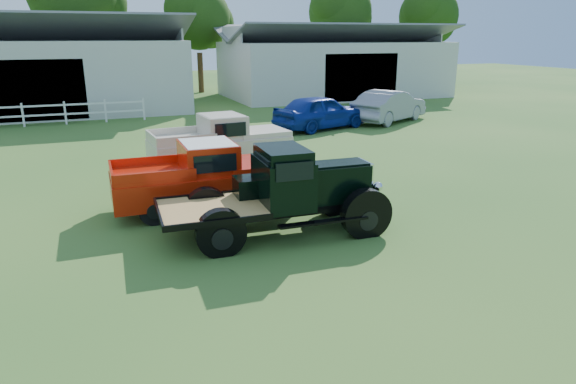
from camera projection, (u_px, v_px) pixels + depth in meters
name	position (u px, v px, depth m)	size (l,w,h in m)	color
ground	(300.00, 255.00, 10.97)	(120.00, 120.00, 0.00)	#2E5E22
shed_left	(27.00, 65.00, 30.86)	(18.80, 10.20, 5.60)	#ACACAC
shed_right	(333.00, 61.00, 39.12)	(16.80, 9.20, 5.20)	#ACACAC
fence_rail	(1.00, 116.00, 25.82)	(14.20, 0.16, 1.20)	white
tree_b	(75.00, 18.00, 38.17)	(6.90, 6.90, 11.50)	#1C390B
tree_c	(199.00, 35.00, 40.77)	(5.40, 5.40, 9.00)	#1C390B
tree_d	(340.00, 29.00, 46.04)	(6.00, 6.00, 10.00)	#1C390B
tree_e	(427.00, 32.00, 47.12)	(5.70, 5.70, 9.50)	#1C390B
vintage_flatbed	(279.00, 192.00, 11.88)	(5.22, 2.07, 2.07)	black
red_pickup	(205.00, 175.00, 13.69)	(5.03, 1.93, 1.83)	red
white_pickup	(220.00, 142.00, 17.95)	(5.00, 1.94, 1.84)	beige
misc_car_blue	(320.00, 112.00, 25.49)	(2.01, 4.99, 1.70)	navy
misc_car_grey	(390.00, 106.00, 27.59)	(1.79, 5.14, 1.69)	gray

